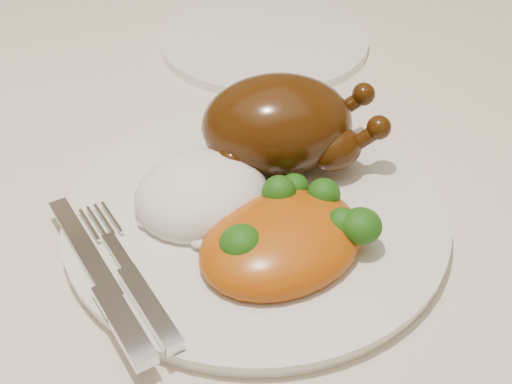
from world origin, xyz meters
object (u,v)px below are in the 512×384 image
dinner_plate (256,217)px  side_plate (264,40)px  dining_table (57,249)px  roast_chicken (282,124)px

dinner_plate → side_plate: bearing=59.9°
dining_table → roast_chicken: size_ratio=9.23×
dining_table → roast_chicken: 0.27m
dinner_plate → roast_chicken: (0.05, 0.05, 0.05)m
dinner_plate → roast_chicken: size_ratio=1.77×
dinner_plate → dining_table: bearing=130.8°
dining_table → side_plate: (0.30, 0.11, 0.11)m
dining_table → side_plate: size_ratio=6.68×
dining_table → side_plate: bearing=20.0°
roast_chicken → dinner_plate: bearing=-115.4°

